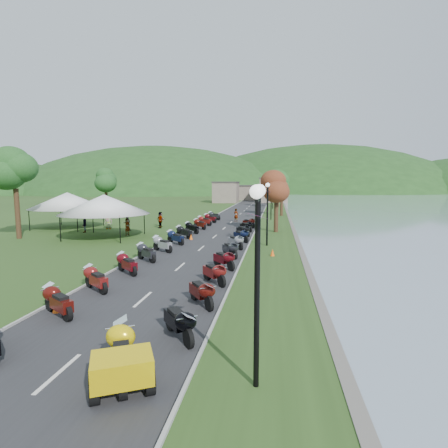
{
  "coord_description": "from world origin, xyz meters",
  "views": [
    {
      "loc": [
        5.7,
        -10.07,
        5.1
      ],
      "look_at": [
        0.98,
        21.38,
        1.3
      ],
      "focal_mm": 28.0,
      "sensor_mm": 36.0,
      "label": 1
    }
  ],
  "objects_px": {
    "yellow_trike": "(122,356)",
    "vendor_tent_main": "(105,216)",
    "pedestrian_a": "(128,235)",
    "pedestrian_c": "(84,232)",
    "streetlamp_near": "(257,290)",
    "pedestrian_b": "(127,231)"
  },
  "relations": [
    {
      "from": "streetlamp_near",
      "to": "pedestrian_a",
      "type": "distance_m",
      "value": 27.28
    },
    {
      "from": "pedestrian_b",
      "to": "pedestrian_c",
      "type": "height_order",
      "value": "pedestrian_c"
    },
    {
      "from": "vendor_tent_main",
      "to": "yellow_trike",
      "type": "bearing_deg",
      "value": -61.88
    },
    {
      "from": "yellow_trike",
      "to": "pedestrian_b",
      "type": "relative_size",
      "value": 1.7
    },
    {
      "from": "streetlamp_near",
      "to": "pedestrian_c",
      "type": "relative_size",
      "value": 2.54
    },
    {
      "from": "streetlamp_near",
      "to": "vendor_tent_main",
      "type": "height_order",
      "value": "streetlamp_near"
    },
    {
      "from": "yellow_trike",
      "to": "vendor_tent_main",
      "type": "distance_m",
      "value": 25.0
    },
    {
      "from": "pedestrian_a",
      "to": "pedestrian_c",
      "type": "height_order",
      "value": "pedestrian_c"
    },
    {
      "from": "yellow_trike",
      "to": "vendor_tent_main",
      "type": "relative_size",
      "value": 0.5
    },
    {
      "from": "streetlamp_near",
      "to": "vendor_tent_main",
      "type": "distance_m",
      "value": 26.63
    },
    {
      "from": "vendor_tent_main",
      "to": "pedestrian_c",
      "type": "height_order",
      "value": "vendor_tent_main"
    },
    {
      "from": "pedestrian_b",
      "to": "vendor_tent_main",
      "type": "bearing_deg",
      "value": 68.1
    },
    {
      "from": "yellow_trike",
      "to": "pedestrian_c",
      "type": "xyz_separation_m",
      "value": [
        -15.54,
        24.8,
        -0.63
      ]
    },
    {
      "from": "pedestrian_a",
      "to": "yellow_trike",
      "type": "bearing_deg",
      "value": -134.15
    },
    {
      "from": "streetlamp_near",
      "to": "pedestrian_b",
      "type": "distance_m",
      "value": 30.75
    },
    {
      "from": "yellow_trike",
      "to": "vendor_tent_main",
      "type": "xyz_separation_m",
      "value": [
        -11.76,
        22.02,
        1.37
      ]
    },
    {
      "from": "streetlamp_near",
      "to": "pedestrian_a",
      "type": "bearing_deg",
      "value": 120.47
    },
    {
      "from": "vendor_tent_main",
      "to": "pedestrian_c",
      "type": "distance_m",
      "value": 5.1
    },
    {
      "from": "yellow_trike",
      "to": "streetlamp_near",
      "type": "height_order",
      "value": "streetlamp_near"
    },
    {
      "from": "yellow_trike",
      "to": "streetlamp_near",
      "type": "distance_m",
      "value": 3.95
    },
    {
      "from": "pedestrian_a",
      "to": "streetlamp_near",
      "type": "bearing_deg",
      "value": -127.28
    },
    {
      "from": "vendor_tent_main",
      "to": "pedestrian_a",
      "type": "xyz_separation_m",
      "value": [
        1.46,
        1.58,
        -2.0
      ]
    }
  ]
}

